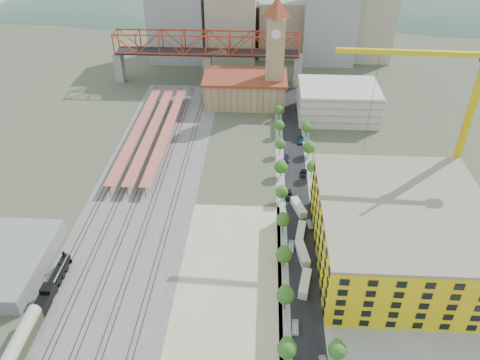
# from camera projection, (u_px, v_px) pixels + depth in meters

# --- Properties ---
(ground) EXTENTS (400.00, 400.00, 0.00)m
(ground) POSITION_uv_depth(u_px,v_px,m) (249.00, 210.00, 151.70)
(ground) COLOR #474C38
(ground) RESTS_ON ground
(ballast_strip) EXTENTS (36.00, 165.00, 0.06)m
(ballast_strip) POSITION_uv_depth(u_px,v_px,m) (151.00, 177.00, 167.74)
(ballast_strip) COLOR #605E59
(ballast_strip) RESTS_ON ground
(dirt_lot) EXTENTS (28.00, 67.00, 0.06)m
(dirt_lot) POSITION_uv_depth(u_px,v_px,m) (230.00, 281.00, 125.89)
(dirt_lot) COLOR tan
(dirt_lot) RESTS_ON ground
(street_asphalt) EXTENTS (12.00, 170.00, 0.06)m
(street_asphalt) POSITION_uv_depth(u_px,v_px,m) (296.00, 185.00, 163.34)
(street_asphalt) COLOR black
(street_asphalt) RESTS_ON ground
(sidewalk_west) EXTENTS (3.00, 170.00, 0.04)m
(sidewalk_west) POSITION_uv_depth(u_px,v_px,m) (281.00, 185.00, 163.59)
(sidewalk_west) COLOR gray
(sidewalk_west) RESTS_ON ground
(sidewalk_east) EXTENTS (3.00, 170.00, 0.04)m
(sidewalk_east) POSITION_uv_depth(u_px,v_px,m) (312.00, 186.00, 163.09)
(sidewalk_east) COLOR gray
(sidewalk_east) RESTS_ON ground
(construction_pad) EXTENTS (50.00, 90.00, 0.06)m
(construction_pad) POSITION_uv_depth(u_px,v_px,m) (404.00, 258.00, 133.17)
(construction_pad) COLOR gray
(construction_pad) RESTS_ON ground
(rail_tracks) EXTENTS (26.56, 160.00, 0.18)m
(rail_tracks) POSITION_uv_depth(u_px,v_px,m) (146.00, 176.00, 167.75)
(rail_tracks) COLOR #382B23
(rail_tracks) RESTS_ON ground
(platform_canopies) EXTENTS (16.00, 80.00, 4.12)m
(platform_canopies) POSITION_uv_depth(u_px,v_px,m) (152.00, 130.00, 188.41)
(platform_canopies) COLOR #AF4349
(platform_canopies) RESTS_ON ground
(station_hall) EXTENTS (38.00, 24.00, 13.10)m
(station_hall) POSITION_uv_depth(u_px,v_px,m) (245.00, 89.00, 215.79)
(station_hall) COLOR tan
(station_hall) RESTS_ON ground
(clock_tower) EXTENTS (12.00, 12.00, 52.00)m
(clock_tower) POSITION_uv_depth(u_px,v_px,m) (275.00, 44.00, 201.14)
(clock_tower) COLOR tan
(clock_tower) RESTS_ON ground
(parking_garage) EXTENTS (34.00, 26.00, 14.00)m
(parking_garage) POSITION_uv_depth(u_px,v_px,m) (338.00, 101.00, 203.87)
(parking_garage) COLOR silver
(parking_garage) RESTS_ON ground
(truss_bridge) EXTENTS (94.00, 9.60, 25.60)m
(truss_bridge) POSITION_uv_depth(u_px,v_px,m) (207.00, 46.00, 228.79)
(truss_bridge) COLOR gray
(truss_bridge) RESTS_ON ground
(construction_building) EXTENTS (44.60, 50.60, 18.80)m
(construction_building) POSITION_uv_depth(u_px,v_px,m) (400.00, 233.00, 128.01)
(construction_building) COLOR #FFFC15
(construction_building) RESTS_ON ground
(warehouse) EXTENTS (22.00, 32.00, 5.00)m
(warehouse) POSITION_uv_depth(u_px,v_px,m) (5.00, 262.00, 128.52)
(warehouse) COLOR gray
(warehouse) RESTS_ON ground
(street_trees) EXTENTS (15.40, 124.40, 8.00)m
(street_trees) POSITION_uv_depth(u_px,v_px,m) (298.00, 202.00, 155.11)
(street_trees) COLOR #355F1C
(street_trees) RESTS_ON ground
(skyline) EXTENTS (133.00, 46.00, 60.00)m
(skyline) POSITION_uv_depth(u_px,v_px,m) (273.00, 18.00, 255.88)
(skyline) COLOR #9EA0A3
(skyline) RESTS_ON ground
(distant_hills) EXTENTS (647.00, 264.00, 227.00)m
(distant_hills) POSITION_uv_depth(u_px,v_px,m) (311.00, 101.00, 408.93)
(distant_hills) COLOR #4C6B59
(distant_hills) RESTS_ON ground
(locomotive) EXTENTS (2.89, 22.32, 5.58)m
(locomotive) POSITION_uv_depth(u_px,v_px,m) (54.00, 283.00, 122.60)
(locomotive) COLOR black
(locomotive) RESTS_ON ground
(coach) EXTENTS (3.20, 18.60, 5.84)m
(coach) POSITION_uv_depth(u_px,v_px,m) (19.00, 345.00, 105.83)
(coach) COLOR #24311A
(coach) RESTS_ON ground
(tower_crane) EXTENTS (55.24, 4.35, 58.96)m
(tower_crane) POSITION_uv_depth(u_px,v_px,m) (460.00, 102.00, 134.36)
(tower_crane) COLOR yellow
(tower_crane) RESTS_ON ground
(site_trailer_a) EXTENTS (4.14, 9.50, 2.52)m
(site_trailer_a) POSITION_uv_depth(u_px,v_px,m) (305.00, 284.00, 123.59)
(site_trailer_a) COLOR silver
(site_trailer_a) RESTS_ON ground
(site_trailer_b) EXTENTS (4.05, 9.56, 2.54)m
(site_trailer_b) POSITION_uv_depth(u_px,v_px,m) (302.00, 253.00, 133.05)
(site_trailer_b) COLOR silver
(site_trailer_b) RESTS_ON ground
(site_trailer_c) EXTENTS (3.70, 8.96, 2.38)m
(site_trailer_c) POSITION_uv_depth(u_px,v_px,m) (301.00, 232.00, 140.76)
(site_trailer_c) COLOR silver
(site_trailer_c) RESTS_ON ground
(site_trailer_d) EXTENTS (5.13, 9.38, 2.49)m
(site_trailer_d) POSITION_uv_depth(u_px,v_px,m) (299.00, 207.00, 150.80)
(site_trailer_d) COLOR silver
(site_trailer_d) RESTS_ON ground
(car_0) EXTENTS (1.97, 4.49, 1.50)m
(car_0) POSITION_uv_depth(u_px,v_px,m) (296.00, 327.00, 112.55)
(car_0) COLOR silver
(car_0) RESTS_ON ground
(car_1) EXTENTS (2.06, 4.91, 1.58)m
(car_1) POSITION_uv_depth(u_px,v_px,m) (291.00, 246.00, 136.25)
(car_1) COLOR #95969A
(car_1) RESTS_ON ground
(car_2) EXTENTS (3.53, 6.09, 1.60)m
(car_2) POSITION_uv_depth(u_px,v_px,m) (289.00, 195.00, 157.25)
(car_2) COLOR black
(car_2) RESTS_ON ground
(car_3) EXTENTS (2.03, 4.72, 1.36)m
(car_3) POSITION_uv_depth(u_px,v_px,m) (287.00, 159.00, 176.29)
(car_3) COLOR #1A204D
(car_3) RESTS_ON ground
(car_5) EXTENTS (2.12, 4.46, 1.41)m
(car_5) POSITION_uv_depth(u_px,v_px,m) (309.00, 224.00, 144.66)
(car_5) COLOR gray
(car_5) RESTS_ON ground
(car_6) EXTENTS (2.68, 5.10, 1.37)m
(car_6) POSITION_uv_depth(u_px,v_px,m) (304.00, 173.00, 168.29)
(car_6) COLOR black
(car_6) RESTS_ON ground
(car_7) EXTENTS (2.78, 5.58, 1.56)m
(car_7) POSITION_uv_depth(u_px,v_px,m) (301.00, 141.00, 187.80)
(car_7) COLOR navy
(car_7) RESTS_ON ground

